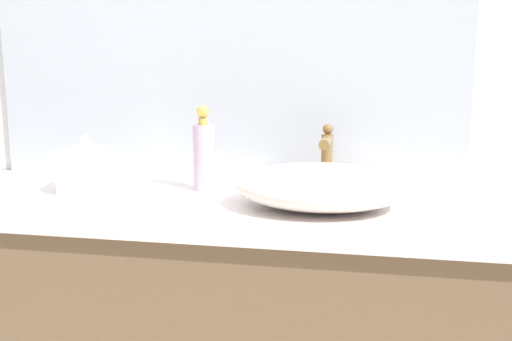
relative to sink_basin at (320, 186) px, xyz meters
name	(u,v)px	position (x,y,z in m)	size (l,w,h in m)	color
bathroom_wall_rear	(266,37)	(-0.19, 0.33, 0.35)	(6.00, 0.06, 2.60)	silver
sink_basin	(320,186)	(0.00, 0.00, 0.00)	(0.40, 0.33, 0.10)	silver
faucet	(326,153)	(0.00, 0.18, 0.05)	(0.03, 0.14, 0.17)	brown
soap_dispenser	(204,154)	(-0.32, 0.13, 0.05)	(0.06, 0.06, 0.22)	#C0ADC7
tissue_box	(87,167)	(-0.61, 0.05, 0.01)	(0.14, 0.14, 0.15)	beige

